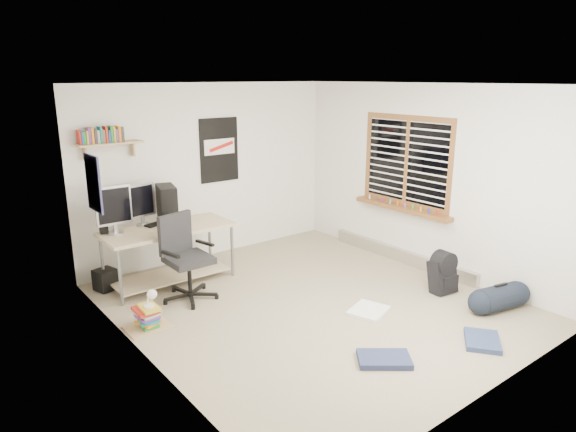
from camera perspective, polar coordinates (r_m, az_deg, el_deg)
floor at (r=6.12m, az=2.54°, el=-9.74°), size 4.00×4.50×0.01m
ceiling at (r=5.54m, az=2.85°, el=14.48°), size 4.00×4.50×0.01m
back_wall at (r=7.52m, az=-8.64°, el=4.91°), size 4.00×0.01×2.50m
left_wall at (r=4.69m, az=-16.24°, el=-1.85°), size 0.01×4.50×2.50m
right_wall at (r=7.15m, az=15.00°, el=4.03°), size 0.01×4.50×2.50m
desk at (r=6.74m, az=-13.03°, el=-4.32°), size 1.64×0.73×0.74m
monitor_left at (r=6.49m, az=-18.75°, el=0.17°), size 0.43×0.11×0.47m
monitor_right at (r=6.76m, az=-15.93°, el=0.77°), size 0.40×0.19×0.42m
pc_tower at (r=6.89m, az=-13.30°, el=1.39°), size 0.32×0.48×0.47m
keyboard at (r=6.80m, az=-14.22°, el=-0.79°), size 0.39×0.23×0.02m
speaker_left at (r=6.58m, az=-19.83°, el=-1.02°), size 0.10×0.10×0.19m
speaker_right at (r=6.71m, az=-13.30°, el=-0.30°), size 0.09×0.09×0.16m
office_chair at (r=6.17m, az=-10.98°, el=-4.81°), size 0.81×0.81×1.03m
wall_shelf at (r=6.74m, az=-19.17°, el=7.62°), size 0.80×0.22×0.24m
poster_back_wall at (r=7.52m, az=-7.64°, el=7.27°), size 0.62×0.03×0.92m
poster_left_wall at (r=5.74m, az=-20.81°, el=3.42°), size 0.02×0.42×0.60m
window at (r=7.25m, az=12.95°, el=5.92°), size 0.10×1.50×1.26m
baseboard_heater at (r=7.59m, az=12.36°, el=-4.26°), size 0.08×2.50×0.18m
backpack at (r=6.63m, az=16.78°, el=-6.46°), size 0.34×0.29×0.42m
duffel_bag at (r=6.38m, az=22.42°, el=-8.44°), size 0.35×0.35×0.57m
tshirt at (r=5.96m, az=8.92°, el=-10.35°), size 0.53×0.49×0.04m
jeans_a at (r=5.05m, az=10.64°, el=-15.35°), size 0.57×0.55×0.05m
jeans_b at (r=5.62m, az=20.78°, el=-12.83°), size 0.55×0.53×0.05m
book_stack at (r=5.70m, az=-15.38°, el=-10.56°), size 0.58×0.52×0.33m
desk_lamp at (r=5.60m, az=-15.27°, el=-8.46°), size 0.13×0.20×0.19m
subwoofer at (r=6.81m, az=-19.62°, el=-6.66°), size 0.29×0.29×0.26m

